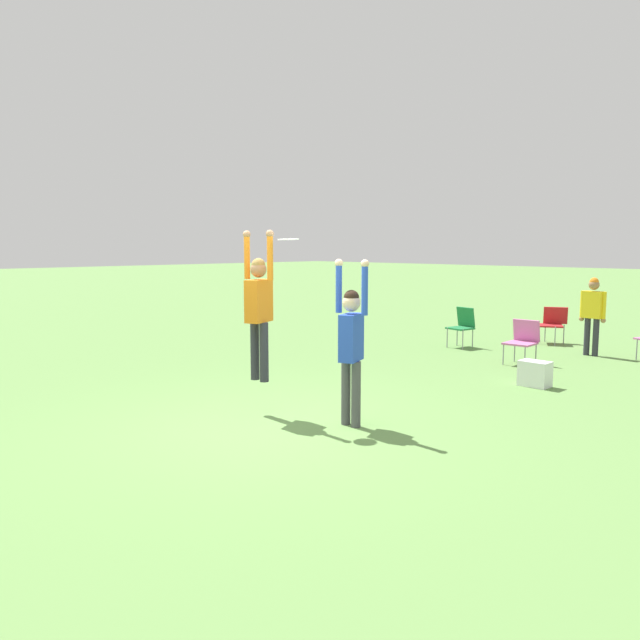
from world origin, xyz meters
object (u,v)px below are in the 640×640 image
at_px(camping_chair_1, 523,338).
at_px(cooler_box, 535,374).
at_px(person_defending, 351,339).
at_px(frisbee, 288,239).
at_px(camping_chair_0, 552,322).
at_px(person_spectator_near, 593,309).
at_px(camping_chair_4, 463,324).
at_px(person_jumping, 259,302).

height_order(camping_chair_1, cooler_box, camping_chair_1).
xyz_separation_m(person_defending, cooler_box, (0.61, 3.78, -0.91)).
bearing_deg(frisbee, camping_chair_1, 86.63).
bearing_deg(cooler_box, frisbee, -108.93).
bearing_deg(cooler_box, person_defending, -99.21).
bearing_deg(camping_chair_0, camping_chair_1, 76.19).
distance_m(person_defending, cooler_box, 3.94).
relative_size(frisbee, person_spectator_near, 0.17).
xyz_separation_m(camping_chair_4, cooler_box, (3.01, -2.60, -0.32)).
xyz_separation_m(frisbee, camping_chair_0, (-0.41, 8.68, -1.86)).
distance_m(camping_chair_1, cooler_box, 1.99).
xyz_separation_m(person_defending, camping_chair_1, (-0.46, 5.43, -0.62)).
bearing_deg(person_jumping, person_defending, -90.00).
bearing_deg(person_jumping, cooler_box, -44.37).
bearing_deg(person_jumping, camping_chair_1, -28.37).
distance_m(frisbee, camping_chair_1, 6.07).
bearing_deg(camping_chair_0, cooler_box, 83.50).
relative_size(person_jumping, person_spectator_near, 1.24).
height_order(person_defending, frisbee, frisbee).
relative_size(camping_chair_4, person_spectator_near, 0.55).
distance_m(frisbee, person_spectator_near, 7.84).
distance_m(person_jumping, person_spectator_near, 7.94).
relative_size(frisbee, camping_chair_4, 0.30).
relative_size(camping_chair_1, person_spectator_near, 0.53).
bearing_deg(camping_chair_4, camping_chair_1, 163.52).
relative_size(person_jumping, frisbee, 7.37).
distance_m(person_jumping, person_defending, 1.39).
bearing_deg(camping_chair_1, frisbee, 83.27).
bearing_deg(person_spectator_near, cooler_box, -76.34).
bearing_deg(camping_chair_1, cooler_box, 119.65).
bearing_deg(camping_chair_0, camping_chair_4, 30.68).
distance_m(frisbee, camping_chair_0, 8.89).
distance_m(person_jumping, frisbee, 0.95).
distance_m(person_defending, camping_chair_1, 5.49).
xyz_separation_m(person_jumping, person_defending, (1.24, 0.47, -0.41)).
distance_m(person_defending, person_spectator_near, 7.34).
distance_m(person_spectator_near, cooler_box, 3.67).
xyz_separation_m(frisbee, camping_chair_1, (0.34, 5.77, -1.86)).
bearing_deg(person_defending, cooler_box, 149.98).
bearing_deg(frisbee, camping_chair_4, 103.39).
height_order(camping_chair_0, camping_chair_4, camping_chair_4).
xyz_separation_m(person_jumping, camping_chair_0, (0.03, 8.82, -1.02)).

